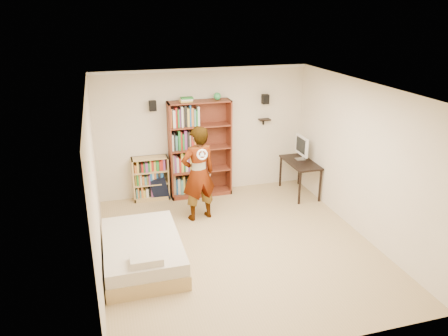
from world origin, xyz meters
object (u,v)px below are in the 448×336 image
(person, at_px, (198,174))
(tall_bookshelf, at_px, (200,149))
(computer_desk, at_px, (300,178))
(daybed, at_px, (142,248))
(low_bookshelf, at_px, (151,178))

(person, bearing_deg, tall_bookshelf, -117.53)
(tall_bookshelf, relative_size, person, 1.12)
(tall_bookshelf, height_order, person, tall_bookshelf)
(computer_desk, height_order, daybed, computer_desk)
(daybed, bearing_deg, person, 47.01)
(low_bookshelf, relative_size, person, 0.51)
(daybed, distance_m, person, 1.90)
(tall_bookshelf, bearing_deg, computer_desk, -14.49)
(low_bookshelf, bearing_deg, person, -55.81)
(computer_desk, bearing_deg, person, -166.74)
(low_bookshelf, bearing_deg, daybed, -100.26)
(daybed, xyz_separation_m, person, (1.22, 1.31, 0.65))
(low_bookshelf, relative_size, daybed, 0.51)
(tall_bookshelf, distance_m, low_bookshelf, 1.21)
(computer_desk, relative_size, daybed, 0.59)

